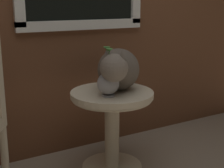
% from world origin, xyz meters
% --- Properties ---
extents(wicker_side_table, '(0.54, 0.54, 0.56)m').
position_xyz_m(wicker_side_table, '(0.20, 0.25, 0.39)').
color(wicker_side_table, beige).
rests_on(wicker_side_table, ground_plane).
extents(cat, '(0.44, 0.51, 0.29)m').
position_xyz_m(cat, '(0.24, 0.24, 0.70)').
color(cat, brown).
rests_on(cat, wicker_side_table).
extents(pewter_vase_with_ivy, '(0.14, 0.14, 0.30)m').
position_xyz_m(pewter_vase_with_ivy, '(0.13, 0.17, 0.65)').
color(pewter_vase_with_ivy, '#99999E').
rests_on(pewter_vase_with_ivy, wicker_side_table).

